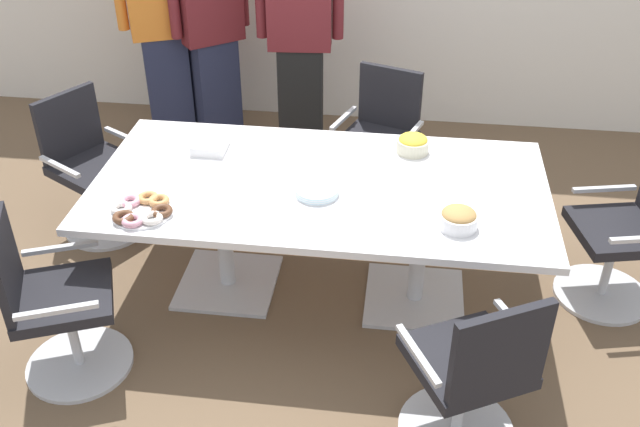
% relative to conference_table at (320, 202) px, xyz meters
% --- Properties ---
extents(ground_plane, '(10.00, 10.00, 0.01)m').
position_rel_conference_table_xyz_m(ground_plane, '(0.00, 0.00, -0.63)').
color(ground_plane, brown).
extents(conference_table, '(2.40, 1.20, 0.75)m').
position_rel_conference_table_xyz_m(conference_table, '(0.00, 0.00, 0.00)').
color(conference_table, white).
rests_on(conference_table, ground).
extents(office_chair_0, '(0.70, 0.70, 0.91)m').
position_rel_conference_table_xyz_m(office_chair_0, '(-1.21, -0.77, -0.22)').
color(office_chair_0, silver).
rests_on(office_chair_0, ground).
extents(office_chair_1, '(0.73, 0.73, 0.91)m').
position_rel_conference_table_xyz_m(office_chair_1, '(0.79, -0.98, -0.22)').
color(office_chair_1, silver).
rests_on(office_chair_1, ground).
extents(office_chair_2, '(0.65, 0.65, 0.91)m').
position_rel_conference_table_xyz_m(office_chair_2, '(1.68, 0.19, -0.22)').
color(office_chair_2, silver).
rests_on(office_chair_2, ground).
extents(office_chair_3, '(0.69, 0.69, 0.91)m').
position_rel_conference_table_xyz_m(office_chair_3, '(0.26, 1.09, -0.22)').
color(office_chair_3, silver).
rests_on(office_chair_3, ground).
extents(office_chair_4, '(0.74, 0.74, 0.91)m').
position_rel_conference_table_xyz_m(office_chair_4, '(-1.52, 0.50, -0.22)').
color(office_chair_4, silver).
rests_on(office_chair_4, ground).
extents(person_standing_0, '(0.59, 0.38, 1.89)m').
position_rel_conference_table_xyz_m(person_standing_0, '(-1.37, 1.65, 0.37)').
color(person_standing_0, '#232842').
rests_on(person_standing_0, ground).
extents(person_standing_1, '(0.52, 0.45, 1.81)m').
position_rel_conference_table_xyz_m(person_standing_1, '(-1.02, 1.71, 0.32)').
color(person_standing_1, '#232842').
rests_on(person_standing_1, ground).
extents(person_standing_2, '(0.61, 0.25, 1.86)m').
position_rel_conference_table_xyz_m(person_standing_2, '(-0.35, 1.59, 0.35)').
color(person_standing_2, black).
rests_on(person_standing_2, ground).
extents(snack_bowl_cookies, '(0.19, 0.19, 0.11)m').
position_rel_conference_table_xyz_m(snack_bowl_cookies, '(0.71, -0.33, 0.18)').
color(snack_bowl_cookies, white).
rests_on(snack_bowl_cookies, conference_table).
extents(snack_bowl_chips_yellow, '(0.18, 0.18, 0.11)m').
position_rel_conference_table_xyz_m(snack_bowl_chips_yellow, '(0.48, 0.40, 0.18)').
color(snack_bowl_chips_yellow, beige).
rests_on(snack_bowl_chips_yellow, conference_table).
extents(donut_platter, '(0.32, 0.32, 0.04)m').
position_rel_conference_table_xyz_m(donut_platter, '(-0.84, -0.41, 0.15)').
color(donut_platter, white).
rests_on(donut_platter, conference_table).
extents(plate_stack, '(0.23, 0.23, 0.04)m').
position_rel_conference_table_xyz_m(plate_stack, '(-0.00, -0.12, 0.15)').
color(plate_stack, white).
rests_on(plate_stack, conference_table).
extents(napkin_pile, '(0.19, 0.19, 0.06)m').
position_rel_conference_table_xyz_m(napkin_pile, '(-0.67, 0.26, 0.15)').
color(napkin_pile, white).
rests_on(napkin_pile, conference_table).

